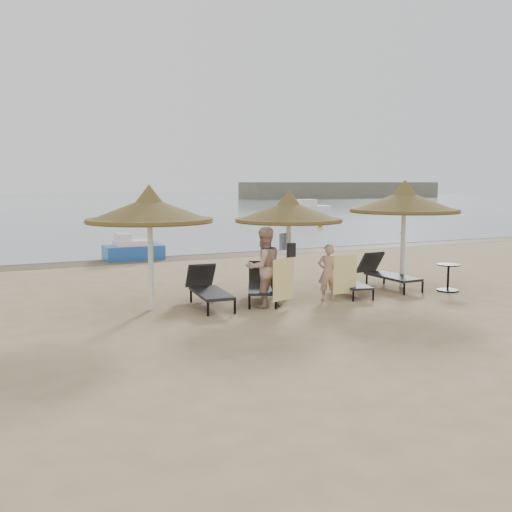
{
  "coord_description": "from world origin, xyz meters",
  "views": [
    {
      "loc": [
        -6.58,
        -12.22,
        3.0
      ],
      "look_at": [
        -0.29,
        1.2,
        1.07
      ],
      "focal_mm": 40.0,
      "sensor_mm": 36.0,
      "label": 1
    }
  ],
  "objects_px": {
    "person_right": "(328,268)",
    "person_left": "(264,261)",
    "palapa_right": "(404,202)",
    "lounger_near_right": "(349,281)",
    "lounger_far_right": "(386,272)",
    "palapa_left": "(150,210)",
    "pedal_boat": "(133,250)",
    "lounger_far_left": "(208,288)",
    "side_table": "(448,278)",
    "palapa_center": "(289,212)",
    "lounger_near_left": "(262,283)"
  },
  "relations": [
    {
      "from": "person_right",
      "to": "person_left",
      "type": "bearing_deg",
      "value": 18.91
    },
    {
      "from": "palapa_right",
      "to": "lounger_near_right",
      "type": "relative_size",
      "value": 1.64
    },
    {
      "from": "lounger_far_right",
      "to": "person_right",
      "type": "distance_m",
      "value": 2.66
    },
    {
      "from": "palapa_left",
      "to": "pedal_boat",
      "type": "xyz_separation_m",
      "value": [
        1.63,
        9.03,
        -1.96
      ]
    },
    {
      "from": "palapa_right",
      "to": "lounger_far_left",
      "type": "xyz_separation_m",
      "value": [
        -5.88,
        0.1,
        -2.01
      ]
    },
    {
      "from": "side_table",
      "to": "lounger_far_left",
      "type": "bearing_deg",
      "value": 170.45
    },
    {
      "from": "palapa_center",
      "to": "lounger_near_left",
      "type": "height_order",
      "value": "palapa_center"
    },
    {
      "from": "palapa_center",
      "to": "person_left",
      "type": "xyz_separation_m",
      "value": [
        -1.15,
        -0.89,
        -1.11
      ]
    },
    {
      "from": "palapa_right",
      "to": "person_right",
      "type": "xyz_separation_m",
      "value": [
        -2.91,
        -0.66,
        -1.6
      ]
    },
    {
      "from": "palapa_center",
      "to": "person_left",
      "type": "height_order",
      "value": "palapa_center"
    },
    {
      "from": "side_table",
      "to": "pedal_boat",
      "type": "xyz_separation_m",
      "value": [
        -6.4,
        10.24,
        0.03
      ]
    },
    {
      "from": "side_table",
      "to": "palapa_center",
      "type": "bearing_deg",
      "value": 163.81
    },
    {
      "from": "lounger_near_left",
      "to": "person_right",
      "type": "height_order",
      "value": "person_right"
    },
    {
      "from": "palapa_right",
      "to": "person_right",
      "type": "height_order",
      "value": "palapa_right"
    },
    {
      "from": "lounger_far_left",
      "to": "side_table",
      "type": "relative_size",
      "value": 2.89
    },
    {
      "from": "palapa_left",
      "to": "lounger_far_left",
      "type": "relative_size",
      "value": 1.37
    },
    {
      "from": "side_table",
      "to": "person_right",
      "type": "relative_size",
      "value": 0.45
    },
    {
      "from": "palapa_center",
      "to": "lounger_far_left",
      "type": "distance_m",
      "value": 2.94
    },
    {
      "from": "lounger_far_right",
      "to": "pedal_boat",
      "type": "bearing_deg",
      "value": 118.22
    },
    {
      "from": "palapa_right",
      "to": "pedal_boat",
      "type": "bearing_deg",
      "value": 121.42
    },
    {
      "from": "lounger_near_right",
      "to": "side_table",
      "type": "height_order",
      "value": "lounger_near_right"
    },
    {
      "from": "lounger_near_right",
      "to": "side_table",
      "type": "xyz_separation_m",
      "value": [
        2.7,
        -0.83,
        -0.01
      ]
    },
    {
      "from": "palapa_center",
      "to": "side_table",
      "type": "bearing_deg",
      "value": -16.19
    },
    {
      "from": "lounger_near_right",
      "to": "palapa_right",
      "type": "bearing_deg",
      "value": 18.44
    },
    {
      "from": "palapa_left",
      "to": "palapa_right",
      "type": "xyz_separation_m",
      "value": [
        7.27,
        -0.19,
        0.09
      ]
    },
    {
      "from": "lounger_far_right",
      "to": "person_right",
      "type": "xyz_separation_m",
      "value": [
        -2.49,
        -0.84,
        0.41
      ]
    },
    {
      "from": "palapa_left",
      "to": "lounger_far_left",
      "type": "xyz_separation_m",
      "value": [
        1.39,
        -0.09,
        -1.92
      ]
    },
    {
      "from": "person_right",
      "to": "pedal_boat",
      "type": "height_order",
      "value": "person_right"
    },
    {
      "from": "palapa_right",
      "to": "lounger_near_right",
      "type": "bearing_deg",
      "value": -174.58
    },
    {
      "from": "person_right",
      "to": "pedal_boat",
      "type": "xyz_separation_m",
      "value": [
        -2.72,
        9.88,
        -0.46
      ]
    },
    {
      "from": "palapa_left",
      "to": "lounger_near_right",
      "type": "relative_size",
      "value": 1.58
    },
    {
      "from": "palapa_right",
      "to": "lounger_far_left",
      "type": "bearing_deg",
      "value": 178.99
    },
    {
      "from": "palapa_right",
      "to": "person_left",
      "type": "xyz_separation_m",
      "value": [
        -4.72,
        -0.65,
        -1.32
      ]
    },
    {
      "from": "lounger_near_right",
      "to": "lounger_far_right",
      "type": "xyz_separation_m",
      "value": [
        1.5,
        0.37,
        0.07
      ]
    },
    {
      "from": "palapa_left",
      "to": "palapa_right",
      "type": "relative_size",
      "value": 0.96
    },
    {
      "from": "lounger_far_right",
      "to": "lounger_near_right",
      "type": "bearing_deg",
      "value": -167.84
    },
    {
      "from": "lounger_near_left",
      "to": "side_table",
      "type": "distance_m",
      "value": 5.29
    },
    {
      "from": "person_left",
      "to": "pedal_boat",
      "type": "height_order",
      "value": "person_left"
    },
    {
      "from": "palapa_center",
      "to": "side_table",
      "type": "xyz_separation_m",
      "value": [
        4.34,
        -1.26,
        -1.88
      ]
    },
    {
      "from": "palapa_right",
      "to": "person_left",
      "type": "height_order",
      "value": "palapa_right"
    },
    {
      "from": "lounger_far_right",
      "to": "side_table",
      "type": "xyz_separation_m",
      "value": [
        1.2,
        -1.2,
        -0.07
      ]
    },
    {
      "from": "lounger_near_left",
      "to": "person_left",
      "type": "height_order",
      "value": "person_left"
    },
    {
      "from": "pedal_boat",
      "to": "side_table",
      "type": "bearing_deg",
      "value": -58.27
    },
    {
      "from": "side_table",
      "to": "person_right",
      "type": "distance_m",
      "value": 3.73
    },
    {
      "from": "palapa_left",
      "to": "person_right",
      "type": "xyz_separation_m",
      "value": [
        4.35,
        -0.85,
        -1.51
      ]
    },
    {
      "from": "palapa_left",
      "to": "person_left",
      "type": "distance_m",
      "value": 2.94
    },
    {
      "from": "palapa_center",
      "to": "lounger_near_right",
      "type": "height_order",
      "value": "palapa_center"
    },
    {
      "from": "lounger_near_left",
      "to": "lounger_near_right",
      "type": "bearing_deg",
      "value": 17.91
    },
    {
      "from": "palapa_left",
      "to": "lounger_far_right",
      "type": "relative_size",
      "value": 1.38
    },
    {
      "from": "palapa_left",
      "to": "person_right",
      "type": "height_order",
      "value": "palapa_left"
    }
  ]
}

